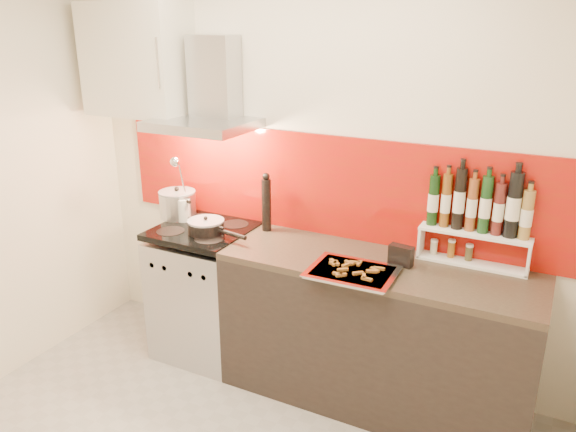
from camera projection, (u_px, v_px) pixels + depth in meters
The scene contains 13 objects.
back_wall at pixel (321, 172), 3.49m from camera, with size 3.40×0.02×2.60m, color silver.
backsplash at pixel (327, 186), 3.49m from camera, with size 3.00×0.02×0.64m, color #9B1C08.
range_stove at pixel (206, 292), 3.82m from camera, with size 0.60×0.60×0.91m.
counter at pixel (375, 333), 3.31m from camera, with size 1.80×0.60×0.90m.
range_hood at pixel (210, 96), 3.51m from camera, with size 0.62×0.50×0.61m.
upper_cabinet at pixel (137, 60), 3.67m from camera, with size 0.70×0.35×0.72m, color beige.
stock_pot at pixel (178, 204), 3.85m from camera, with size 0.25×0.25×0.22m.
saute_pan at pixel (207, 226), 3.57m from camera, with size 0.45×0.24×0.11m.
utensil_jar at pixel (182, 203), 3.75m from camera, with size 0.10×0.15×0.47m.
pepper_mill at pixel (266, 203), 3.60m from camera, with size 0.06×0.06×0.39m.
step_shelf at pixel (479, 218), 3.07m from camera, with size 0.60×0.16×0.55m.
caddy_box at pixel (401, 255), 3.12m from camera, with size 0.13×0.06×0.12m, color black.
baking_tray at pixel (353, 272), 3.02m from camera, with size 0.47×0.37×0.03m.
Camera 1 is at (1.36, -1.71, 2.20)m, focal length 35.00 mm.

